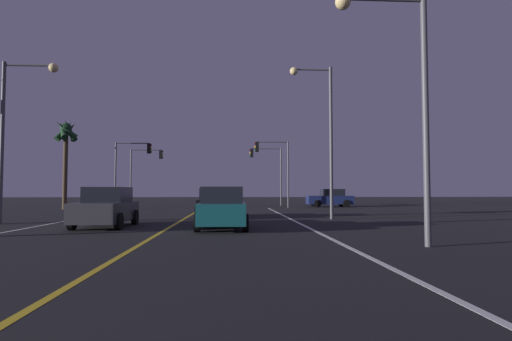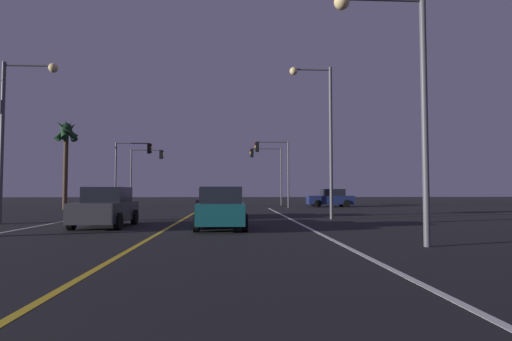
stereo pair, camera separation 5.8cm
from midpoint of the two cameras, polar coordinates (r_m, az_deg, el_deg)
The scene contains 14 objects.
lane_edge_right at distance 15.59m, azimuth 8.47°, elevation -8.43°, with size 0.16×42.72×0.01m, color silver.
lane_center_divider at distance 15.50m, azimuth -13.28°, elevation -8.42°, with size 0.16×42.72×0.01m, color gold.
car_crossing_side at distance 40.12m, azimuth 10.14°, elevation -3.77°, with size 4.30×2.02×1.70m.
car_ahead_far at distance 23.97m, azimuth -5.75°, elevation -4.50°, with size 2.02×4.30×1.70m.
car_oncoming at distance 18.83m, azimuth -19.94°, elevation -4.82°, with size 2.02×4.30×1.70m.
car_lead_same_lane at distance 16.91m, azimuth -4.75°, elevation -5.23°, with size 2.02×4.30×1.70m.
traffic_light_near_right at distance 37.34m, azimuth 2.26°, elevation 1.61°, with size 3.12×0.36×5.98m.
traffic_light_near_left at distance 38.20m, azimuth -16.66°, elevation 1.44°, with size 3.21×0.36×5.78m.
traffic_light_far_right at distance 42.79m, azimuth 1.40°, elevation 1.02°, with size 3.34×0.36×5.93m.
traffic_light_far_left at distance 43.54m, azimuth -14.92°, elevation 0.87°, with size 3.31×0.36×5.73m.
street_lamp_right_near at distance 12.53m, azimuth 19.29°, elevation 11.49°, with size 2.62×0.44×7.08m.
street_lamp_left_mid at distance 22.40m, azimuth -30.15°, elevation 6.13°, with size 2.55×0.44×7.57m.
street_lamp_right_far at distance 23.13m, azimuth 8.94°, elevation 6.56°, with size 2.35×0.44×8.36m.
palm_tree_left_far at distance 37.96m, azimuth -24.72°, elevation 4.22°, with size 2.11×2.17×7.56m.
Camera 1 is at (2.63, 0.16, 1.55)m, focal length 29.09 mm.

